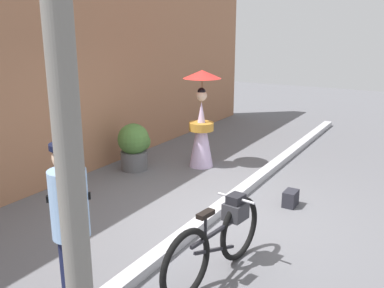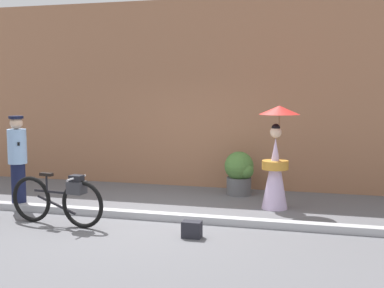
{
  "view_description": "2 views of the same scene",
  "coord_description": "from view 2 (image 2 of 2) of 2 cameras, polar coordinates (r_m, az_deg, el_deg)",
  "views": [
    {
      "loc": [
        -5.05,
        -2.62,
        2.67
      ],
      "look_at": [
        0.15,
        0.47,
        1.0
      ],
      "focal_mm": 39.2,
      "sensor_mm": 36.0,
      "label": 1
    },
    {
      "loc": [
        2.81,
        -7.86,
        2.21
      ],
      "look_at": [
        0.68,
        0.12,
        1.3
      ],
      "focal_mm": 46.67,
      "sensor_mm": 36.0,
      "label": 2
    }
  ],
  "objects": [
    {
      "name": "building_wall",
      "position": [
        11.39,
        0.68,
        5.73
      ],
      "size": [
        14.0,
        0.4,
        4.2
      ],
      "primitive_type": "cube",
      "color": "#9E6B4C",
      "rests_on": "ground_plane"
    },
    {
      "name": "backpack_on_pavement",
      "position": [
        7.54,
        -0.03,
        -9.71
      ],
      "size": [
        0.29,
        0.19,
        0.25
      ],
      "color": "#26262D",
      "rests_on": "ground_plane"
    },
    {
      "name": "sidewalk_curb",
      "position": [
        8.62,
        -4.62,
        -8.17
      ],
      "size": [
        14.0,
        0.2,
        0.12
      ],
      "primitive_type": "cube",
      "color": "#B2B2B7",
      "rests_on": "ground_plane"
    },
    {
      "name": "bicycle_near_officer",
      "position": [
        8.42,
        -14.91,
        -6.05
      ],
      "size": [
        1.77,
        0.48,
        0.85
      ],
      "color": "black",
      "rests_on": "ground_plane"
    },
    {
      "name": "potted_plant_by_door",
      "position": [
        10.48,
        5.47,
        -3.19
      ],
      "size": [
        0.63,
        0.61,
        0.91
      ],
      "color": "#59595B",
      "rests_on": "ground_plane"
    },
    {
      "name": "person_officer",
      "position": [
        9.72,
        -19.31,
        -1.66
      ],
      "size": [
        0.34,
        0.34,
        1.72
      ],
      "color": "#141938",
      "rests_on": "ground_plane"
    },
    {
      "name": "person_with_parasol",
      "position": [
        9.31,
        9.57,
        -1.69
      ],
      "size": [
        0.74,
        0.74,
        1.91
      ],
      "color": "silver",
      "rests_on": "ground_plane"
    },
    {
      "name": "ground_plane",
      "position": [
        8.63,
        -4.61,
        -8.55
      ],
      "size": [
        30.0,
        30.0,
        0.0
      ],
      "primitive_type": "plane",
      "color": "slate"
    }
  ]
}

